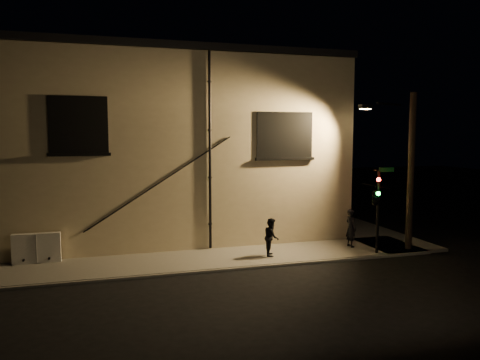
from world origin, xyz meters
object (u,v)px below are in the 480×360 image
object	(u,v)px
pedestrian_a	(351,228)
traffic_signal	(376,196)
streetlamp_pole	(408,167)
utility_cabinet	(37,248)
pedestrian_b	(272,237)

from	to	relation	value
pedestrian_a	traffic_signal	size ratio (longest dim) A/B	0.47
streetlamp_pole	utility_cabinet	bearing A→B (deg)	172.11
utility_cabinet	pedestrian_a	distance (m)	12.89
traffic_signal	streetlamp_pole	size ratio (longest dim) A/B	0.52
pedestrian_a	pedestrian_b	size ratio (longest dim) A/B	1.09
pedestrian_a	pedestrian_b	bearing A→B (deg)	91.15
traffic_signal	utility_cabinet	bearing A→B (deg)	169.16
utility_cabinet	streetlamp_pole	distance (m)	15.36
utility_cabinet	streetlamp_pole	world-z (taller)	streetlamp_pole
pedestrian_b	traffic_signal	xyz separation A→B (m)	(4.13, -0.98, 1.63)
utility_cabinet	traffic_signal	size ratio (longest dim) A/B	0.49
pedestrian_a	traffic_signal	bearing A→B (deg)	-173.20
utility_cabinet	streetlamp_pole	xyz separation A→B (m)	(14.94, -2.07, 2.94)
pedestrian_a	traffic_signal	distance (m)	2.11
pedestrian_b	utility_cabinet	bearing A→B (deg)	99.07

